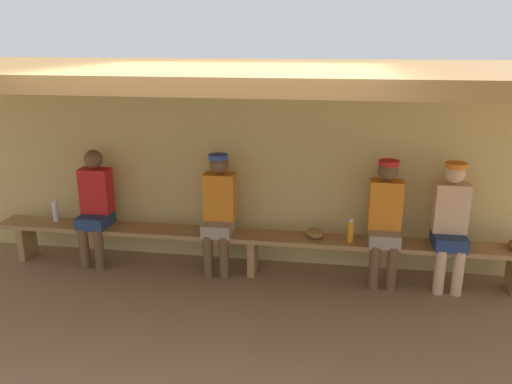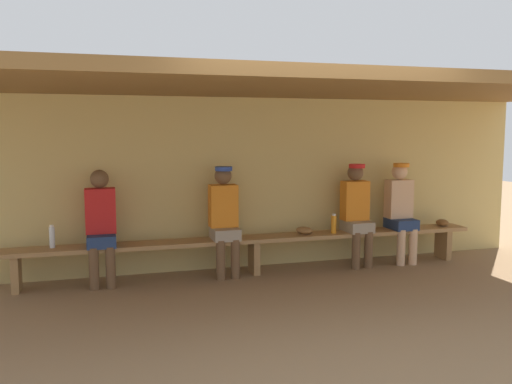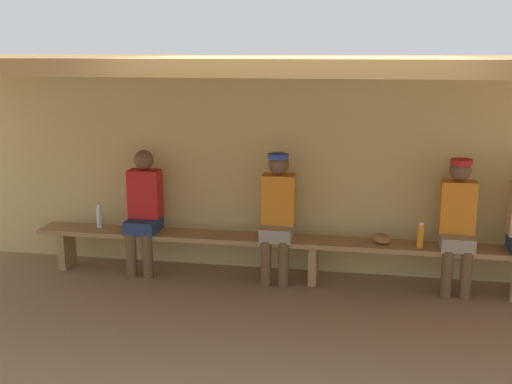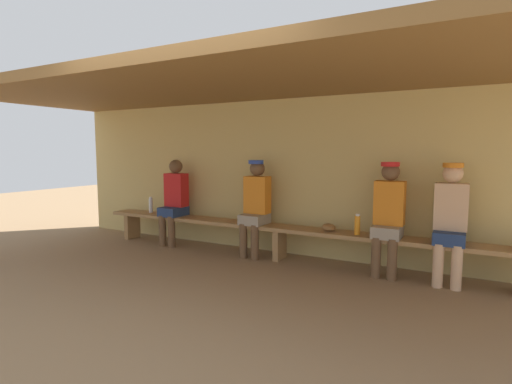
# 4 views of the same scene
# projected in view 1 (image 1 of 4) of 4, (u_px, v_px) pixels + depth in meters

# --- Properties ---
(ground_plane) EXTENTS (24.00, 24.00, 0.00)m
(ground_plane) POSITION_uv_depth(u_px,v_px,m) (223.00, 352.00, 4.30)
(ground_plane) COLOR #8C6D4C
(back_wall) EXTENTS (8.00, 0.20, 2.20)m
(back_wall) POSITION_uv_depth(u_px,v_px,m) (259.00, 168.00, 5.87)
(back_wall) COLOR tan
(back_wall) RESTS_ON ground
(dugout_roof) EXTENTS (8.00, 2.80, 0.12)m
(dugout_roof) POSITION_uv_depth(u_px,v_px,m) (236.00, 72.00, 4.31)
(dugout_roof) COLOR brown
(dugout_roof) RESTS_ON back_wall
(bench) EXTENTS (6.00, 0.36, 0.46)m
(bench) POSITION_uv_depth(u_px,v_px,m) (253.00, 240.00, 5.65)
(bench) COLOR #9E7547
(bench) RESTS_ON ground
(player_middle) EXTENTS (0.34, 0.42, 1.34)m
(player_middle) POSITION_uv_depth(u_px,v_px,m) (451.00, 220.00, 5.24)
(player_middle) COLOR navy
(player_middle) RESTS_ON ground
(player_rightmost) EXTENTS (0.34, 0.42, 1.34)m
(player_rightmost) POSITION_uv_depth(u_px,v_px,m) (385.00, 216.00, 5.34)
(player_rightmost) COLOR gray
(player_rightmost) RESTS_ON ground
(player_in_red) EXTENTS (0.34, 0.42, 1.34)m
(player_in_red) POSITION_uv_depth(u_px,v_px,m) (95.00, 203.00, 5.83)
(player_in_red) COLOR navy
(player_in_red) RESTS_ON ground
(player_leftmost) EXTENTS (0.34, 0.42, 1.34)m
(player_leftmost) POSITION_uv_depth(u_px,v_px,m) (219.00, 208.00, 5.61)
(player_leftmost) COLOR gray
(player_leftmost) RESTS_ON ground
(water_bottle_green) EXTENTS (0.07, 0.07, 0.25)m
(water_bottle_green) POSITION_uv_depth(u_px,v_px,m) (351.00, 231.00, 5.39)
(water_bottle_green) COLOR orange
(water_bottle_green) RESTS_ON bench
(water_bottle_clear) EXTENTS (0.06, 0.06, 0.26)m
(water_bottle_clear) POSITION_uv_depth(u_px,v_px,m) (55.00, 211.00, 6.00)
(water_bottle_clear) COLOR silver
(water_bottle_clear) RESTS_ON bench
(baseball_glove_dark_brown) EXTENTS (0.26, 0.29, 0.09)m
(baseball_glove_dark_brown) POSITION_uv_depth(u_px,v_px,m) (315.00, 233.00, 5.54)
(baseball_glove_dark_brown) COLOR olive
(baseball_glove_dark_brown) RESTS_ON bench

